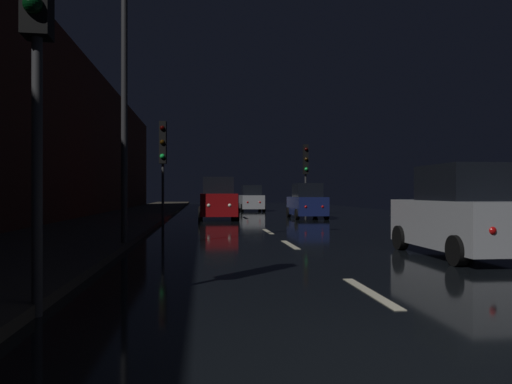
{
  "coord_description": "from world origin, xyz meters",
  "views": [
    {
      "loc": [
        -2.36,
        -3.83,
        1.42
      ],
      "look_at": [
        0.22,
        20.28,
        1.46
      ],
      "focal_mm": 34.78,
      "sensor_mm": 36.0,
      "label": 1
    }
  ],
  "objects_px": {
    "car_parked_right_near": "(462,215)",
    "car_parked_right_far": "(307,202)",
    "streetlamp_overhead": "(141,37)",
    "car_approaching_headlights": "(218,200)",
    "car_distant_taillights": "(251,199)",
    "traffic_light_far_left": "(163,150)",
    "traffic_light_far_right": "(306,164)"
  },
  "relations": [
    {
      "from": "car_parked_right_near",
      "to": "car_parked_right_far",
      "type": "distance_m",
      "value": 16.53
    },
    {
      "from": "streetlamp_overhead",
      "to": "car_approaching_headlights",
      "type": "distance_m",
      "value": 14.49
    },
    {
      "from": "streetlamp_overhead",
      "to": "car_distant_taillights",
      "type": "relative_size",
      "value": 2.1
    },
    {
      "from": "traffic_light_far_left",
      "to": "streetlamp_overhead",
      "type": "relative_size",
      "value": 0.56
    },
    {
      "from": "traffic_light_far_right",
      "to": "streetlamp_overhead",
      "type": "relative_size",
      "value": 0.54
    },
    {
      "from": "traffic_light_far_right",
      "to": "car_distant_taillights",
      "type": "xyz_separation_m",
      "value": [
        -2.81,
        7.04,
        -2.33
      ]
    },
    {
      "from": "streetlamp_overhead",
      "to": "car_approaching_headlights",
      "type": "bearing_deg",
      "value": 80.1
    },
    {
      "from": "car_parked_right_near",
      "to": "streetlamp_overhead",
      "type": "bearing_deg",
      "value": 71.43
    },
    {
      "from": "car_parked_right_near",
      "to": "car_approaching_headlights",
      "type": "bearing_deg",
      "value": 17.09
    },
    {
      "from": "car_approaching_headlights",
      "to": "car_parked_right_far",
      "type": "distance_m",
      "value": 4.96
    },
    {
      "from": "traffic_light_far_right",
      "to": "car_approaching_headlights",
      "type": "relative_size",
      "value": 1.01
    },
    {
      "from": "streetlamp_overhead",
      "to": "car_parked_right_far",
      "type": "distance_m",
      "value": 16.5
    },
    {
      "from": "car_parked_right_near",
      "to": "car_parked_right_far",
      "type": "height_order",
      "value": "car_parked_right_near"
    },
    {
      "from": "traffic_light_far_left",
      "to": "car_approaching_headlights",
      "type": "relative_size",
      "value": 1.04
    },
    {
      "from": "traffic_light_far_right",
      "to": "traffic_light_far_left",
      "type": "height_order",
      "value": "traffic_light_far_left"
    },
    {
      "from": "traffic_light_far_left",
      "to": "car_parked_right_far",
      "type": "distance_m",
      "value": 9.06
    },
    {
      "from": "car_distant_taillights",
      "to": "streetlamp_overhead",
      "type": "bearing_deg",
      "value": 168.12
    },
    {
      "from": "car_distant_taillights",
      "to": "traffic_light_far_right",
      "type": "bearing_deg",
      "value": -158.26
    },
    {
      "from": "traffic_light_far_left",
      "to": "car_parked_right_far",
      "type": "relative_size",
      "value": 1.2
    },
    {
      "from": "car_parked_right_far",
      "to": "car_approaching_headlights",
      "type": "bearing_deg",
      "value": 95.49
    },
    {
      "from": "car_distant_taillights",
      "to": "car_parked_right_near",
      "type": "height_order",
      "value": "car_parked_right_near"
    },
    {
      "from": "streetlamp_overhead",
      "to": "car_distant_taillights",
      "type": "height_order",
      "value": "streetlamp_overhead"
    },
    {
      "from": "streetlamp_overhead",
      "to": "car_parked_right_near",
      "type": "xyz_separation_m",
      "value": [
        7.31,
        -2.46,
        -4.48
      ]
    },
    {
      "from": "car_approaching_headlights",
      "to": "car_parked_right_far",
      "type": "relative_size",
      "value": 1.16
    },
    {
      "from": "traffic_light_far_left",
      "to": "car_approaching_headlights",
      "type": "bearing_deg",
      "value": 150.27
    },
    {
      "from": "streetlamp_overhead",
      "to": "car_parked_right_near",
      "type": "distance_m",
      "value": 8.92
    },
    {
      "from": "traffic_light_far_right",
      "to": "car_parked_right_far",
      "type": "xyz_separation_m",
      "value": [
        -0.8,
        -4.12,
        -2.35
      ]
    },
    {
      "from": "car_distant_taillights",
      "to": "car_approaching_headlights",
      "type": "bearing_deg",
      "value": 165.85
    },
    {
      "from": "car_approaching_headlights",
      "to": "traffic_light_far_left",
      "type": "bearing_deg",
      "value": -33.49
    },
    {
      "from": "car_distant_taillights",
      "to": "car_parked_right_far",
      "type": "bearing_deg",
      "value": -169.8
    },
    {
      "from": "traffic_light_far_right",
      "to": "streetlamp_overhead",
      "type": "height_order",
      "value": "streetlamp_overhead"
    },
    {
      "from": "car_approaching_headlights",
      "to": "car_parked_right_near",
      "type": "height_order",
      "value": "car_approaching_headlights"
    }
  ]
}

